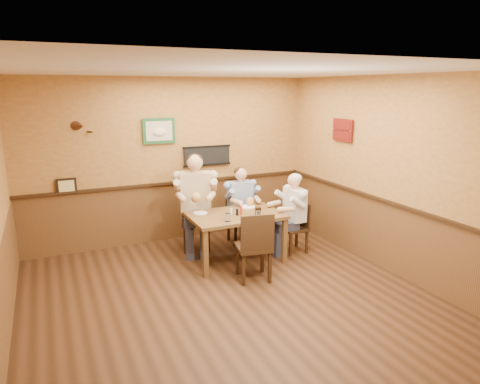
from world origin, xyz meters
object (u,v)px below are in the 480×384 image
object	(u,v)px
chair_right_end	(294,228)
hot_sauce_bottle	(241,210)
water_glass_mid	(258,215)
salt_shaker	(231,211)
chair_back_right	(240,219)
pepper_shaker	(237,212)
chair_back_left	(196,220)
water_glass_left	(228,217)
chair_near_side	(253,245)
diner_white_elder	(294,217)
cola_tumbler	(258,211)
diner_tan_shirt	(196,207)
dining_table	(236,220)
diner_blue_polo	(240,209)

from	to	relation	value
chair_right_end	hot_sauce_bottle	size ratio (longest dim) A/B	5.20
water_glass_mid	salt_shaker	xyz separation A→B (m)	(-0.28, 0.35, -0.01)
chair_back_right	hot_sauce_bottle	bearing A→B (deg)	-113.22
chair_back_right	salt_shaker	bearing A→B (deg)	-123.39
pepper_shaker	chair_back_left	bearing A→B (deg)	116.08
chair_back_left	water_glass_left	bearing A→B (deg)	-64.04
chair_back_right	chair_near_side	world-z (taller)	chair_near_side
hot_sauce_bottle	chair_back_left	bearing A→B (deg)	120.11
diner_white_elder	cola_tumbler	world-z (taller)	diner_white_elder
salt_shaker	chair_right_end	bearing A→B (deg)	-3.79
chair_near_side	salt_shaker	bearing A→B (deg)	-77.07
diner_tan_shirt	pepper_shaker	world-z (taller)	diner_tan_shirt
dining_table	chair_back_left	bearing A→B (deg)	118.73
chair_back_right	salt_shaker	distance (m)	0.92
hot_sauce_bottle	chair_right_end	bearing A→B (deg)	0.49
chair_right_end	water_glass_mid	size ratio (longest dim) A/B	7.53
hot_sauce_bottle	pepper_shaker	distance (m)	0.07
water_glass_mid	chair_back_right	bearing A→B (deg)	79.84
chair_near_side	pepper_shaker	world-z (taller)	chair_near_side
chair_back_right	water_glass_left	bearing A→B (deg)	-122.79
chair_back_left	chair_right_end	distance (m)	1.61
cola_tumbler	hot_sauce_bottle	size ratio (longest dim) A/B	0.77
chair_near_side	water_glass_left	size ratio (longest dim) A/B	8.33
dining_table	cola_tumbler	bearing A→B (deg)	-35.36
chair_right_end	pepper_shaker	bearing A→B (deg)	-89.57
diner_blue_polo	chair_back_left	bearing A→B (deg)	-179.56
diner_white_elder	water_glass_left	world-z (taller)	diner_white_elder
water_glass_left	diner_tan_shirt	bearing A→B (deg)	97.77
chair_back_left	chair_back_right	xyz separation A→B (m)	(0.79, -0.00, -0.09)
salt_shaker	hot_sauce_bottle	bearing A→B (deg)	-32.00
diner_blue_polo	chair_back_right	bearing A→B (deg)	0.00
dining_table	pepper_shaker	distance (m)	0.16
diner_blue_polo	hot_sauce_bottle	distance (m)	0.88
salt_shaker	water_glass_left	bearing A→B (deg)	-121.91
diner_blue_polo	diner_white_elder	bearing A→B (deg)	-51.03
diner_white_elder	chair_right_end	bearing A→B (deg)	0.00
water_glass_left	hot_sauce_bottle	size ratio (longest dim) A/B	0.76
chair_right_end	salt_shaker	bearing A→B (deg)	-94.20
diner_tan_shirt	water_glass_left	size ratio (longest dim) A/B	12.08
water_glass_left	hot_sauce_bottle	world-z (taller)	hot_sauce_bottle
chair_near_side	cola_tumbler	xyz separation A→B (m)	(0.33, 0.51, 0.32)
chair_right_end	salt_shaker	distance (m)	1.15
dining_table	hot_sauce_bottle	xyz separation A→B (m)	(0.06, -0.07, 0.17)
diner_tan_shirt	pepper_shaker	size ratio (longest dim) A/B	14.79
cola_tumbler	chair_near_side	bearing A→B (deg)	-122.88
chair_right_end	cola_tumbler	xyz separation A→B (m)	(-0.73, -0.14, 0.40)
diner_tan_shirt	water_glass_mid	world-z (taller)	diner_tan_shirt
diner_blue_polo	cola_tumbler	xyz separation A→B (m)	(-0.12, -0.91, 0.22)
diner_white_elder	dining_table	bearing A→B (deg)	-93.63
chair_right_end	water_glass_left	size ratio (longest dim) A/B	6.88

